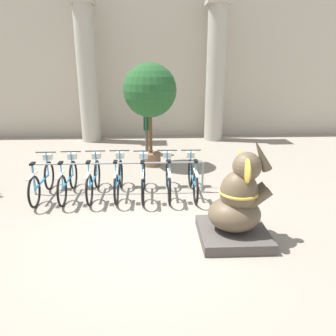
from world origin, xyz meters
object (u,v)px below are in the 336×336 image
bicycle_5 (168,178)px  person_pedestrian (147,124)px  bicycle_6 (193,178)px  potted_tree (150,93)px  bicycle_4 (143,179)px  bicycle_3 (119,178)px  bicycle_2 (94,179)px  bicycle_0 (42,180)px  bicycle_1 (68,180)px  elephant_statue (237,206)px

bicycle_5 → person_pedestrian: size_ratio=1.01×
bicycle_6 → potted_tree: bearing=112.7°
person_pedestrian → bicycle_6: bearing=-72.7°
person_pedestrian → bicycle_5: bearing=-81.3°
bicycle_4 → bicycle_6: size_ratio=1.00×
bicycle_6 → bicycle_3: bearing=179.0°
bicycle_2 → potted_tree: (1.32, 2.35, 1.75)m
bicycle_5 → bicycle_6: (0.58, -0.01, 0.00)m
bicycle_0 → bicycle_4: same height
bicycle_0 → person_pedestrian: person_pedestrian is taller
bicycle_2 → bicycle_6: size_ratio=1.00×
bicycle_1 → person_pedestrian: person_pedestrian is taller
bicycle_0 → potted_tree: size_ratio=0.59×
bicycle_2 → bicycle_5: same height
person_pedestrian → bicycle_2: bearing=-108.2°
bicycle_2 → person_pedestrian: size_ratio=1.01×
bicycle_6 → person_pedestrian: (-1.13, 3.63, 0.64)m
bicycle_6 → elephant_statue: 2.19m
bicycle_3 → bicycle_4: 0.58m
elephant_statue → bicycle_3: bearing=136.5°
bicycle_6 → person_pedestrian: size_ratio=1.01×
bicycle_0 → elephant_statue: bearing=-27.5°
bicycle_3 → bicycle_5: (1.16, -0.02, 0.00)m
bicycle_5 → bicycle_6: same height
bicycle_2 → person_pedestrian: bearing=71.8°
bicycle_5 → potted_tree: bearing=100.0°
bicycle_3 → bicycle_4: (0.58, -0.06, 0.00)m
bicycle_0 → bicycle_6: same height
bicycle_5 → bicycle_6: 0.58m
bicycle_1 → bicycle_2: size_ratio=1.00×
bicycle_2 → person_pedestrian: (1.18, 3.61, 0.64)m
bicycle_0 → bicycle_4: 2.32m
bicycle_2 → elephant_statue: (2.84, -2.13, 0.21)m
elephant_statue → bicycle_5: bearing=117.3°
elephant_statue → potted_tree: 4.98m
bicycle_4 → potted_tree: size_ratio=0.59×
bicycle_0 → person_pedestrian: size_ratio=1.01×
bicycle_3 → person_pedestrian: (0.61, 3.60, 0.64)m
potted_tree → person_pedestrian: bearing=96.3°
bicycle_5 → elephant_statue: (1.10, -2.13, 0.21)m
bicycle_0 → elephant_statue: size_ratio=0.95×
elephant_statue → person_pedestrian: 5.99m
bicycle_1 → potted_tree: bearing=51.4°
bicycle_3 → bicycle_4: bearing=-5.7°
bicycle_2 → person_pedestrian: 3.86m
bicycle_1 → elephant_statue: bearing=-31.7°
bicycle_4 → bicycle_5: 0.58m
bicycle_4 → bicycle_6: (1.16, 0.03, 0.00)m
bicycle_3 → bicycle_5: size_ratio=1.00×
bicycle_0 → bicycle_1: (0.58, 0.03, 0.00)m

